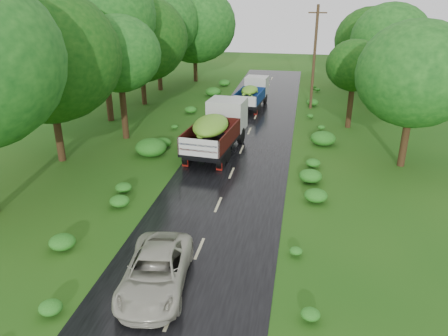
% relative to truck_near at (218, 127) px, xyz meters
% --- Properties ---
extents(ground, '(120.00, 120.00, 0.00)m').
position_rel_truck_near_xyz_m(ground, '(1.49, -15.48, -1.67)').
color(ground, '#164A0F').
rests_on(ground, ground).
extents(road, '(6.50, 80.00, 0.02)m').
position_rel_truck_near_xyz_m(road, '(1.49, -10.48, -1.66)').
color(road, black).
rests_on(road, ground).
extents(road_lines, '(0.12, 69.60, 0.00)m').
position_rel_truck_near_xyz_m(road_lines, '(1.49, -9.48, -1.65)').
color(road_lines, '#BFB78C').
rests_on(road_lines, road).
extents(truck_near, '(3.18, 7.24, 2.95)m').
position_rel_truck_near_xyz_m(truck_near, '(0.00, 0.00, 0.00)').
color(truck_near, black).
rests_on(truck_near, ground).
extents(truck_far, '(2.52, 5.82, 2.38)m').
position_rel_truck_near_xyz_m(truck_far, '(0.83, 11.52, -0.32)').
color(truck_far, black).
rests_on(truck_far, ground).
extents(car, '(2.78, 5.02, 1.33)m').
position_rel_truck_near_xyz_m(car, '(0.54, -14.18, -0.98)').
color(car, '#B7B5A2').
rests_on(car, road).
extents(utility_pole, '(1.52, 0.25, 8.66)m').
position_rel_truck_near_xyz_m(utility_pole, '(5.95, 11.93, 2.79)').
color(utility_pole, '#382616').
rests_on(utility_pole, ground).
extents(trees_left, '(7.18, 35.78, 9.86)m').
position_rel_truck_near_xyz_m(trees_left, '(-8.70, 6.28, 4.91)').
color(trees_left, black).
rests_on(trees_left, ground).
extents(trees_right, '(6.56, 25.01, 7.55)m').
position_rel_truck_near_xyz_m(trees_right, '(11.27, 10.92, 3.62)').
color(trees_right, black).
rests_on(trees_right, ground).
extents(shrubs, '(11.90, 44.00, 0.70)m').
position_rel_truck_near_xyz_m(shrubs, '(1.49, -1.48, -1.32)').
color(shrubs, '#206718').
rests_on(shrubs, ground).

